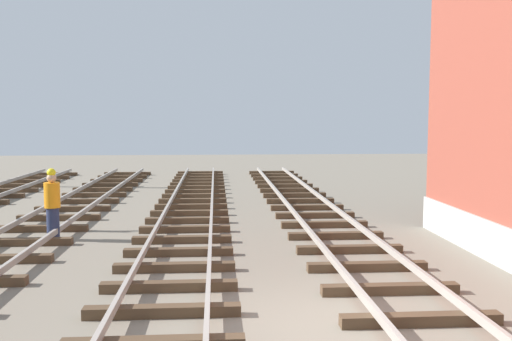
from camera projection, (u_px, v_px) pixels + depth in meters
ground_plane at (330, 328)px, 8.53m from camera, size 80.00×80.00×0.00m
track_near_building at (421, 317)px, 8.61m from camera, size 2.50×47.84×0.32m
track_centre at (158, 324)px, 8.33m from camera, size 2.50×47.84×0.32m
track_worker_foreground at (52, 205)px, 14.56m from camera, size 0.40×0.40×1.87m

